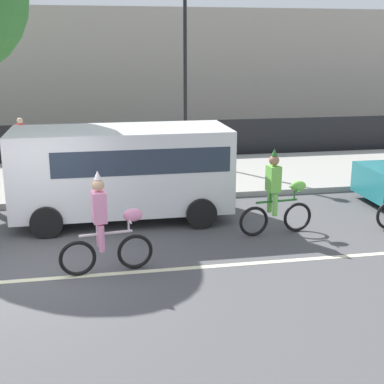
{
  "coord_description": "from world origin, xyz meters",
  "views": [
    {
      "loc": [
        1.1,
        -9.6,
        4.02
      ],
      "look_at": [
        3.13,
        1.2,
        1.0
      ],
      "focal_mm": 50.0,
      "sensor_mm": 36.0,
      "label": 1
    }
  ],
  "objects_px": {
    "street_lamp_post": "(185,46)",
    "parade_cyclist_lime": "(277,197)",
    "parked_van_white": "(125,167)",
    "parade_cyclist_pink": "(106,229)",
    "pedestrian_onlooker": "(22,141)"
  },
  "relations": [
    {
      "from": "parked_van_white",
      "to": "pedestrian_onlooker",
      "type": "height_order",
      "value": "parked_van_white"
    },
    {
      "from": "parade_cyclist_lime",
      "to": "street_lamp_post",
      "type": "bearing_deg",
      "value": 95.94
    },
    {
      "from": "parade_cyclist_pink",
      "to": "parked_van_white",
      "type": "relative_size",
      "value": 0.38
    },
    {
      "from": "parade_cyclist_lime",
      "to": "pedestrian_onlooker",
      "type": "bearing_deg",
      "value": 130.18
    },
    {
      "from": "pedestrian_onlooker",
      "to": "parade_cyclist_lime",
      "type": "bearing_deg",
      "value": -49.82
    },
    {
      "from": "pedestrian_onlooker",
      "to": "street_lamp_post",
      "type": "bearing_deg",
      "value": -0.22
    },
    {
      "from": "street_lamp_post",
      "to": "pedestrian_onlooker",
      "type": "height_order",
      "value": "street_lamp_post"
    },
    {
      "from": "parade_cyclist_lime",
      "to": "parked_van_white",
      "type": "bearing_deg",
      "value": 152.19
    },
    {
      "from": "parade_cyclist_lime",
      "to": "street_lamp_post",
      "type": "height_order",
      "value": "street_lamp_post"
    },
    {
      "from": "street_lamp_post",
      "to": "parade_cyclist_lime",
      "type": "bearing_deg",
      "value": -84.06
    },
    {
      "from": "pedestrian_onlooker",
      "to": "parked_van_white",
      "type": "bearing_deg",
      "value": -62.0
    },
    {
      "from": "parade_cyclist_pink",
      "to": "street_lamp_post",
      "type": "distance_m",
      "value": 9.71
    },
    {
      "from": "parade_cyclist_lime",
      "to": "parked_van_white",
      "type": "xyz_separation_m",
      "value": [
        -3.18,
        1.68,
        0.44
      ]
    },
    {
      "from": "parade_cyclist_pink",
      "to": "street_lamp_post",
      "type": "height_order",
      "value": "street_lamp_post"
    },
    {
      "from": "parade_cyclist_pink",
      "to": "street_lamp_post",
      "type": "xyz_separation_m",
      "value": [
        2.96,
        8.7,
        3.15
      ]
    }
  ]
}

